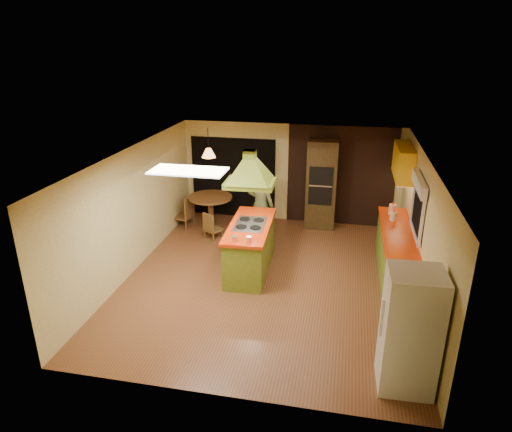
% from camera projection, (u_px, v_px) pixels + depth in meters
% --- Properties ---
extents(ground, '(6.50, 6.50, 0.00)m').
position_uv_depth(ground, '(268.00, 279.00, 9.04)').
color(ground, brown).
rests_on(ground, ground).
extents(room_walls, '(5.50, 6.50, 6.50)m').
position_uv_depth(room_walls, '(269.00, 220.00, 8.59)').
color(room_walls, beige).
rests_on(room_walls, ground).
extents(ceiling_plane, '(6.50, 6.50, 0.00)m').
position_uv_depth(ceiling_plane, '(269.00, 155.00, 8.13)').
color(ceiling_plane, silver).
rests_on(ceiling_plane, room_walls).
extents(brick_panel, '(2.64, 0.03, 2.50)m').
position_uv_depth(brick_panel, '(341.00, 176.00, 11.30)').
color(brick_panel, '#381E14').
rests_on(brick_panel, ground).
extents(nook_opening, '(2.20, 0.03, 2.10)m').
position_uv_depth(nook_opening, '(233.00, 178.00, 11.88)').
color(nook_opening, black).
rests_on(nook_opening, ground).
extents(right_counter, '(0.62, 3.05, 0.92)m').
position_uv_depth(right_counter, '(396.00, 255.00, 8.97)').
color(right_counter, olive).
rests_on(right_counter, ground).
extents(upper_cabinets, '(0.34, 1.40, 0.70)m').
position_uv_depth(upper_cabinets, '(403.00, 162.00, 9.86)').
color(upper_cabinets, yellow).
rests_on(upper_cabinets, room_walls).
extents(window_right, '(0.12, 1.35, 1.06)m').
position_uv_depth(window_right, '(419.00, 197.00, 8.26)').
color(window_right, black).
rests_on(window_right, room_walls).
extents(fluor_panel, '(1.20, 0.60, 0.03)m').
position_uv_depth(fluor_panel, '(188.00, 171.00, 7.24)').
color(fluor_panel, white).
rests_on(fluor_panel, ceiling_plane).
extents(kitchen_island, '(0.89, 2.04, 1.02)m').
position_uv_depth(kitchen_island, '(250.00, 247.00, 9.23)').
color(kitchen_island, olive).
rests_on(kitchen_island, ground).
extents(range_hood, '(0.95, 0.70, 0.78)m').
position_uv_depth(range_hood, '(250.00, 163.00, 8.59)').
color(range_hood, olive).
rests_on(range_hood, ceiling_plane).
extents(man, '(0.77, 0.63, 1.82)m').
position_uv_depth(man, '(261.00, 206.00, 10.33)').
color(man, '#494C28').
rests_on(man, ground).
extents(refrigerator, '(0.74, 0.70, 1.73)m').
position_uv_depth(refrigerator, '(410.00, 331.00, 5.99)').
color(refrigerator, white).
rests_on(refrigerator, ground).
extents(wall_oven, '(0.74, 0.62, 2.20)m').
position_uv_depth(wall_oven, '(321.00, 184.00, 11.18)').
color(wall_oven, '#4A3517').
rests_on(wall_oven, ground).
extents(dining_table, '(1.08, 1.08, 0.81)m').
position_uv_depth(dining_table, '(211.00, 205.00, 11.34)').
color(dining_table, brown).
rests_on(dining_table, ground).
extents(chair_left, '(0.52, 0.52, 0.79)m').
position_uv_depth(chair_left, '(183.00, 211.00, 11.44)').
color(chair_left, brown).
rests_on(chair_left, ground).
extents(chair_near, '(0.48, 0.48, 0.65)m').
position_uv_depth(chair_near, '(213.00, 225.00, 10.79)').
color(chair_near, brown).
rests_on(chair_near, ground).
extents(pendant_lamp, '(0.43, 0.43, 0.21)m').
position_uv_depth(pendant_lamp, '(209.00, 153.00, 10.85)').
color(pendant_lamp, '#FF9E3F').
rests_on(pendant_lamp, ceiling_plane).
extents(canister_large, '(0.20, 0.20, 0.23)m').
position_uv_depth(canister_large, '(392.00, 209.00, 9.74)').
color(canister_large, '#F5E0C5').
rests_on(canister_large, right_counter).
extents(canister_medium, '(0.15, 0.15, 0.19)m').
position_uv_depth(canister_medium, '(394.00, 216.00, 9.43)').
color(canister_medium, '#F1E9C2').
rests_on(canister_medium, right_counter).
extents(canister_small, '(0.17, 0.17, 0.18)m').
position_uv_depth(canister_small, '(394.00, 217.00, 9.42)').
color(canister_small, beige).
rests_on(canister_small, right_counter).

